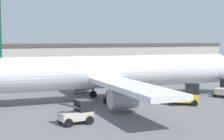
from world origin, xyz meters
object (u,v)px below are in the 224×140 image
Objects in this scene: baggage_tug at (186,95)px; belt_loader_truck at (77,112)px; airplane at (104,72)px; ground_crew_worker at (198,93)px.

baggage_tug is 14.71m from belt_loader_truck.
baggage_tug is at bearing -36.73° from airplane.
baggage_tug is (-3.54, -1.81, 0.29)m from ground_crew_worker.
airplane is 24.52× the size of ground_crew_worker.
ground_crew_worker is 3.99m from baggage_tug.
ground_crew_worker is 0.43× the size of baggage_tug.
airplane is 13.84× the size of belt_loader_truck.
airplane is 10.46× the size of baggage_tug.
belt_loader_truck reaches higher than ground_crew_worker.
ground_crew_worker is 0.56× the size of belt_loader_truck.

